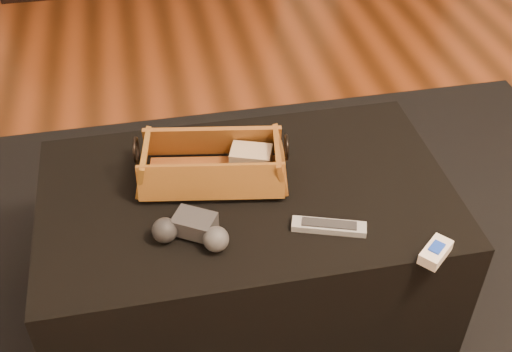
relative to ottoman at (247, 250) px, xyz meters
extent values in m
cube|color=brown|center=(0.18, -0.12, -0.23)|extent=(5.00, 5.50, 0.01)
cube|color=black|center=(0.00, -0.05, -0.22)|extent=(2.60, 2.00, 0.01)
cube|color=black|center=(0.00, 0.00, 0.00)|extent=(1.00, 0.60, 0.42)
cube|color=black|center=(-0.09, 0.05, 0.23)|extent=(0.19, 0.05, 0.02)
cube|color=tan|center=(0.03, 0.07, 0.25)|extent=(0.12, 0.10, 0.05)
cube|color=#9D5423|center=(-0.07, 0.06, 0.22)|extent=(0.34, 0.20, 0.01)
cube|color=brown|center=(-0.06, 0.14, 0.27)|extent=(0.34, 0.09, 0.09)
cube|color=brown|center=(-0.09, -0.02, 0.27)|extent=(0.34, 0.09, 0.09)
cube|color=brown|center=(0.09, 0.03, 0.27)|extent=(0.06, 0.17, 0.09)
cube|color=#9B6323|center=(-0.24, 0.09, 0.27)|extent=(0.06, 0.17, 0.09)
torus|color=black|center=(0.10, 0.03, 0.30)|extent=(0.02, 0.07, 0.07)
torus|color=black|center=(-0.25, 0.09, 0.30)|extent=(0.02, 0.07, 0.07)
cube|color=#2C2B2E|center=(-0.14, -0.12, 0.24)|extent=(0.11, 0.10, 0.04)
sphere|color=black|center=(-0.21, -0.13, 0.24)|extent=(0.08, 0.08, 0.06)
sphere|color=#38383B|center=(-0.10, -0.17, 0.24)|extent=(0.08, 0.08, 0.06)
cube|color=#A4A7AC|center=(0.16, -0.17, 0.22)|extent=(0.17, 0.09, 0.02)
cube|color=#242325|center=(0.16, -0.17, 0.23)|extent=(0.13, 0.06, 0.00)
cube|color=silver|center=(0.36, -0.29, 0.22)|extent=(0.09, 0.09, 0.03)
cube|color=blue|center=(0.36, -0.29, 0.24)|extent=(0.04, 0.04, 0.01)
camera|label=1|loc=(-0.20, -1.15, 1.24)|focal=45.00mm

